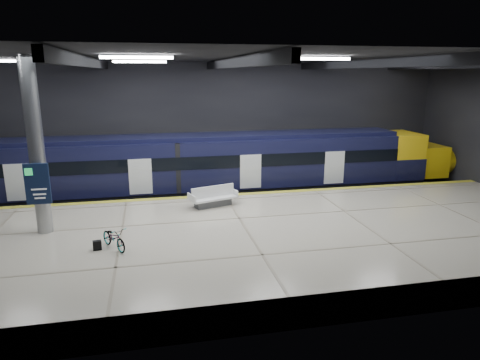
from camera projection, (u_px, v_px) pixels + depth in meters
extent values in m
plane|color=black|center=(235.00, 233.00, 20.10)|extent=(30.00, 30.00, 0.00)
cube|color=black|center=(210.00, 128.00, 26.72)|extent=(30.00, 0.10, 8.00)
cube|color=black|center=(292.00, 200.00, 11.53)|extent=(30.00, 0.10, 8.00)
cube|color=black|center=(234.00, 57.00, 18.15)|extent=(30.00, 16.00, 0.10)
cube|color=black|center=(87.00, 62.00, 17.02)|extent=(0.25, 16.00, 0.40)
cube|color=black|center=(234.00, 63.00, 18.21)|extent=(0.25, 16.00, 0.40)
cube|color=black|center=(364.00, 64.00, 19.41)|extent=(0.25, 16.00, 0.40)
cube|color=black|center=(478.00, 64.00, 20.60)|extent=(0.25, 16.00, 0.40)
cube|color=white|center=(137.00, 57.00, 15.49)|extent=(2.60, 0.18, 0.10)
cube|color=white|center=(319.00, 59.00, 16.88)|extent=(2.60, 0.18, 0.10)
cube|color=white|center=(473.00, 60.00, 18.27)|extent=(2.60, 0.18, 0.10)
cube|color=white|center=(140.00, 62.00, 21.19)|extent=(2.60, 0.18, 0.10)
cube|color=white|center=(276.00, 62.00, 22.58)|extent=(2.60, 0.18, 0.10)
cube|color=white|center=(395.00, 63.00, 23.97)|extent=(2.60, 0.18, 0.10)
cube|color=#BCB29F|center=(247.00, 243.00, 17.59)|extent=(30.00, 11.00, 1.10)
cube|color=gold|center=(225.00, 195.00, 22.44)|extent=(30.00, 0.40, 0.01)
cube|color=gray|center=(219.00, 203.00, 24.61)|extent=(30.00, 0.08, 0.16)
cube|color=gray|center=(215.00, 196.00, 25.98)|extent=(30.00, 0.08, 0.16)
cube|color=black|center=(195.00, 193.00, 24.93)|extent=(24.00, 2.58, 0.80)
cube|color=black|center=(194.00, 163.00, 24.50)|extent=(24.00, 2.80, 2.75)
cube|color=black|center=(193.00, 137.00, 24.13)|extent=(24.00, 2.30, 0.24)
cube|color=black|center=(197.00, 163.00, 23.09)|extent=(24.00, 0.04, 0.70)
cube|color=white|center=(251.00, 171.00, 23.83)|extent=(1.20, 0.05, 1.90)
cube|color=yellow|center=(399.00, 154.00, 27.08)|extent=(2.00, 2.80, 2.75)
ellipsoid|color=yellow|center=(435.00, 160.00, 27.71)|extent=(3.60, 2.52, 1.90)
cube|color=black|center=(403.00, 151.00, 27.10)|extent=(1.60, 2.38, 0.80)
cube|color=#595B60|center=(213.00, 203.00, 20.57)|extent=(1.85, 1.05, 0.33)
cube|color=white|center=(213.00, 198.00, 20.51)|extent=(2.38, 1.55, 0.09)
cube|color=white|center=(213.00, 192.00, 20.43)|extent=(2.13, 0.74, 0.55)
cube|color=white|center=(192.00, 198.00, 19.95)|extent=(0.34, 0.91, 0.33)
cube|color=white|center=(233.00, 192.00, 21.00)|extent=(0.34, 0.91, 0.33)
imported|color=#99999E|center=(114.00, 238.00, 15.52)|extent=(1.30, 1.63, 0.83)
cube|color=black|center=(97.00, 245.00, 15.46)|extent=(0.32, 0.22, 0.35)
cylinder|color=#9EA0A5|center=(36.00, 147.00, 16.45)|extent=(0.60, 0.60, 6.90)
cube|color=#0F1A38|center=(37.00, 184.00, 16.38)|extent=(0.90, 0.12, 1.60)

